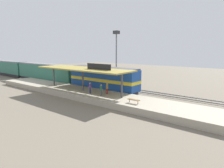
{
  "coord_description": "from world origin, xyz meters",
  "views": [
    {
      "loc": [
        -27.46,
        -24.41,
        7.83
      ],
      "look_at": [
        -1.38,
        -3.67,
        2.0
      ],
      "focal_mm": 32.17,
      "sensor_mm": 36.0,
      "label": 1
    }
  ],
  "objects_px": {
    "person_walking": "(107,88)",
    "person_boarding": "(101,89)",
    "freight_car": "(105,77)",
    "passenger_carriage_rear": "(6,67)",
    "passenger_carriage_front": "(46,72)",
    "locomotive": "(103,79)",
    "light_mast": "(116,46)",
    "platform_bench": "(134,100)",
    "person_waiting": "(90,87)"
  },
  "relations": [
    {
      "from": "freight_car",
      "to": "person_walking",
      "type": "xyz_separation_m",
      "value": [
        -8.58,
        -7.83,
        -0.12
      ]
    },
    {
      "from": "platform_bench",
      "to": "passenger_carriage_front",
      "type": "xyz_separation_m",
      "value": [
        6.0,
        28.45,
        0.97
      ]
    },
    {
      "from": "passenger_carriage_front",
      "to": "passenger_carriage_rear",
      "type": "bearing_deg",
      "value": 90.0
    },
    {
      "from": "passenger_carriage_front",
      "to": "person_waiting",
      "type": "relative_size",
      "value": 11.7
    },
    {
      "from": "light_mast",
      "to": "person_boarding",
      "type": "relative_size",
      "value": 6.84
    },
    {
      "from": "locomotive",
      "to": "person_walking",
      "type": "height_order",
      "value": "locomotive"
    },
    {
      "from": "passenger_carriage_front",
      "to": "locomotive",
      "type": "bearing_deg",
      "value": -90.0
    },
    {
      "from": "passenger_carriage_rear",
      "to": "light_mast",
      "type": "xyz_separation_m",
      "value": [
        7.8,
        -35.91,
        6.08
      ]
    },
    {
      "from": "freight_car",
      "to": "person_waiting",
      "type": "bearing_deg",
      "value": -151.34
    },
    {
      "from": "light_mast",
      "to": "person_boarding",
      "type": "distance_m",
      "value": 16.46
    },
    {
      "from": "passenger_carriage_rear",
      "to": "light_mast",
      "type": "relative_size",
      "value": 1.71
    },
    {
      "from": "person_waiting",
      "to": "passenger_carriage_rear",
      "type": "bearing_deg",
      "value": 82.58
    },
    {
      "from": "platform_bench",
      "to": "freight_car",
      "type": "height_order",
      "value": "freight_car"
    },
    {
      "from": "freight_car",
      "to": "passenger_carriage_front",
      "type": "bearing_deg",
      "value": 107.64
    },
    {
      "from": "light_mast",
      "to": "person_waiting",
      "type": "relative_size",
      "value": 6.84
    },
    {
      "from": "platform_bench",
      "to": "freight_car",
      "type": "relative_size",
      "value": 0.14
    },
    {
      "from": "person_walking",
      "to": "person_boarding",
      "type": "bearing_deg",
      "value": -177.37
    },
    {
      "from": "person_waiting",
      "to": "platform_bench",
      "type": "bearing_deg",
      "value": -94.68
    },
    {
      "from": "person_walking",
      "to": "person_boarding",
      "type": "relative_size",
      "value": 1.0
    },
    {
      "from": "locomotive",
      "to": "person_boarding",
      "type": "relative_size",
      "value": 8.44
    },
    {
      "from": "platform_bench",
      "to": "person_walking",
      "type": "height_order",
      "value": "person_walking"
    },
    {
      "from": "platform_bench",
      "to": "passenger_carriage_front",
      "type": "height_order",
      "value": "passenger_carriage_front"
    },
    {
      "from": "freight_car",
      "to": "locomotive",
      "type": "bearing_deg",
      "value": -142.47
    },
    {
      "from": "passenger_carriage_front",
      "to": "freight_car",
      "type": "bearing_deg",
      "value": -72.36
    },
    {
      "from": "passenger_carriage_front",
      "to": "person_walking",
      "type": "distance_m",
      "value": 22.65
    },
    {
      "from": "passenger_carriage_front",
      "to": "light_mast",
      "type": "distance_m",
      "value": 18.06
    },
    {
      "from": "person_walking",
      "to": "person_boarding",
      "type": "height_order",
      "value": "same"
    },
    {
      "from": "locomotive",
      "to": "light_mast",
      "type": "height_order",
      "value": "light_mast"
    },
    {
      "from": "person_walking",
      "to": "platform_bench",
      "type": "bearing_deg",
      "value": -108.18
    },
    {
      "from": "person_boarding",
      "to": "locomotive",
      "type": "bearing_deg",
      "value": 38.66
    },
    {
      "from": "freight_car",
      "to": "person_waiting",
      "type": "relative_size",
      "value": 7.02
    },
    {
      "from": "passenger_carriage_rear",
      "to": "passenger_carriage_front",
      "type": "bearing_deg",
      "value": -90.0
    },
    {
      "from": "platform_bench",
      "to": "passenger_carriage_rear",
      "type": "height_order",
      "value": "passenger_carriage_rear"
    },
    {
      "from": "locomotive",
      "to": "light_mast",
      "type": "bearing_deg",
      "value": 20.34
    },
    {
      "from": "person_walking",
      "to": "light_mast",
      "type": "bearing_deg",
      "value": 31.38
    },
    {
      "from": "light_mast",
      "to": "person_walking",
      "type": "xyz_separation_m",
      "value": [
        -11.78,
        -7.18,
        -6.54
      ]
    },
    {
      "from": "freight_car",
      "to": "person_walking",
      "type": "height_order",
      "value": "freight_car"
    },
    {
      "from": "freight_car",
      "to": "light_mast",
      "type": "bearing_deg",
      "value": -11.37
    },
    {
      "from": "passenger_carriage_rear",
      "to": "person_boarding",
      "type": "bearing_deg",
      "value": -97.2
    },
    {
      "from": "passenger_carriage_front",
      "to": "person_boarding",
      "type": "xyz_separation_m",
      "value": [
        -5.45,
        -22.36,
        -0.46
      ]
    },
    {
      "from": "passenger_carriage_rear",
      "to": "person_walking",
      "type": "xyz_separation_m",
      "value": [
        -3.98,
        -43.09,
        -0.46
      ]
    },
    {
      "from": "freight_car",
      "to": "platform_bench",
      "type": "bearing_deg",
      "value": -127.16
    },
    {
      "from": "freight_car",
      "to": "person_walking",
      "type": "distance_m",
      "value": 11.61
    },
    {
      "from": "passenger_carriage_front",
      "to": "light_mast",
      "type": "relative_size",
      "value": 1.71
    },
    {
      "from": "passenger_carriage_rear",
      "to": "person_waiting",
      "type": "xyz_separation_m",
      "value": [
        -5.3,
        -40.68,
        -0.46
      ]
    },
    {
      "from": "passenger_carriage_rear",
      "to": "locomotive",
      "type": "bearing_deg",
      "value": -90.0
    },
    {
      "from": "freight_car",
      "to": "passenger_carriage_rear",
      "type": "bearing_deg",
      "value": 97.43
    },
    {
      "from": "passenger_carriage_front",
      "to": "freight_car",
      "type": "height_order",
      "value": "passenger_carriage_front"
    },
    {
      "from": "passenger_carriage_rear",
      "to": "freight_car",
      "type": "relative_size",
      "value": 1.67
    },
    {
      "from": "platform_bench",
      "to": "light_mast",
      "type": "height_order",
      "value": "light_mast"
    }
  ]
}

